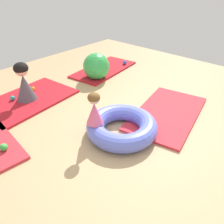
# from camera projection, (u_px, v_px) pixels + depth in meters

# --- Properties ---
(ground_plane) EXTENTS (8.00, 8.00, 0.00)m
(ground_plane) POSITION_uv_depth(u_px,v_px,m) (123.00, 135.00, 3.50)
(ground_plane) COLOR tan
(gym_mat_far_left) EXTENTS (1.84, 1.04, 0.04)m
(gym_mat_far_left) POSITION_uv_depth(u_px,v_px,m) (104.00, 69.00, 5.72)
(gym_mat_far_left) COLOR #B21923
(gym_mat_far_left) RESTS_ON ground
(gym_mat_near_left) EXTENTS (1.89, 1.28, 0.04)m
(gym_mat_near_left) POSITION_uv_depth(u_px,v_px,m) (167.00, 113.00, 3.99)
(gym_mat_near_left) COLOR red
(gym_mat_near_left) RESTS_ON ground
(gym_mat_front) EXTENTS (1.82, 1.25, 0.04)m
(gym_mat_front) POSITION_uv_depth(u_px,v_px,m) (28.00, 100.00, 4.39)
(gym_mat_front) COLOR #B21923
(gym_mat_front) RESTS_ON ground
(inflatable_cushion) EXTENTS (1.08, 1.08, 0.27)m
(inflatable_cushion) POSITION_uv_depth(u_px,v_px,m) (122.00, 127.00, 3.45)
(inflatable_cushion) COLOR #6070E5
(inflatable_cushion) RESTS_ON ground
(child_in_pink) EXTENTS (0.34, 0.34, 0.49)m
(child_in_pink) POSITION_uv_depth(u_px,v_px,m) (94.00, 109.00, 3.17)
(child_in_pink) COLOR #E5608E
(child_in_pink) RESTS_ON inflatable_cushion
(adult_seated) EXTENTS (0.51, 0.51, 0.73)m
(adult_seated) POSITION_uv_depth(u_px,v_px,m) (24.00, 82.00, 4.19)
(adult_seated) COLOR #4C4751
(adult_seated) RESTS_ON gym_mat_front
(play_ball_teal) EXTENTS (0.09, 0.09, 0.09)m
(play_ball_teal) POSITION_uv_depth(u_px,v_px,m) (13.00, 98.00, 4.32)
(play_ball_teal) COLOR teal
(play_ball_teal) RESTS_ON gym_mat_front
(play_ball_orange) EXTENTS (0.09, 0.09, 0.09)m
(play_ball_orange) POSITION_uv_depth(u_px,v_px,m) (33.00, 89.00, 4.65)
(play_ball_orange) COLOR orange
(play_ball_orange) RESTS_ON gym_mat_front
(play_ball_green) EXTENTS (0.10, 0.10, 0.10)m
(play_ball_green) POSITION_uv_depth(u_px,v_px,m) (4.00, 147.00, 3.11)
(play_ball_green) COLOR green
(play_ball_green) RESTS_ON gym_mat_center_rear
(play_ball_pink) EXTENTS (0.08, 0.08, 0.08)m
(play_ball_pink) POSITION_uv_depth(u_px,v_px,m) (101.00, 74.00, 5.31)
(play_ball_pink) COLOR pink
(play_ball_pink) RESTS_ON gym_mat_far_left
(play_ball_blue) EXTENTS (0.10, 0.10, 0.10)m
(play_ball_blue) POSITION_uv_depth(u_px,v_px,m) (125.00, 62.00, 5.95)
(play_ball_blue) COLOR blue
(play_ball_blue) RESTS_ON gym_mat_far_left
(exercise_ball_large) EXTENTS (0.60, 0.60, 0.60)m
(exercise_ball_large) POSITION_uv_depth(u_px,v_px,m) (96.00, 66.00, 5.13)
(exercise_ball_large) COLOR green
(exercise_ball_large) RESTS_ON ground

